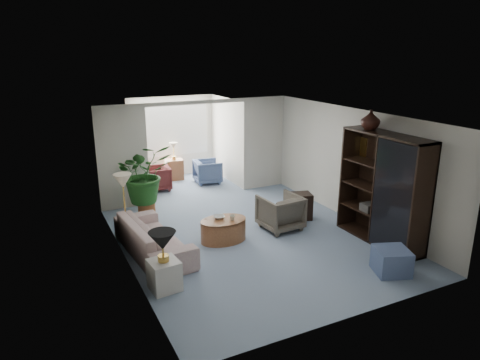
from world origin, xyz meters
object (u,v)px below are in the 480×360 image
end_table (164,275)px  side_table_dark (300,206)px  coffee_cup (232,218)px  plant_pot (147,208)px  ottoman (391,261)px  sunroom_table (174,169)px  wingback_chair (280,212)px  cabinet_urn (371,120)px  sofa (153,237)px  table_lamp (162,241)px  coffee_bowl (219,217)px  sunroom_chair_blue (208,172)px  floor_lamp (123,181)px  entertainment_cabinet (383,189)px  framed_picture (357,147)px  coffee_table (223,230)px  sunroom_chair_maroon (157,178)px

end_table → side_table_dark: side_table_dark is taller
coffee_cup → plant_pot: size_ratio=0.27×
ottoman → sunroom_table: (-1.58, 7.07, 0.08)m
wingback_chair → end_table: bearing=20.0°
cabinet_urn → ottoman: cabinet_urn is taller
sofa → table_lamp: 1.46m
coffee_bowl → cabinet_urn: bearing=-19.4°
cabinet_urn → wingback_chair: bearing=147.6°
wingback_chair → sofa: bearing=-4.8°
table_lamp → cabinet_urn: cabinet_urn is taller
coffee_cup → side_table_dark: size_ratio=0.18×
sunroom_chair_blue → plant_pot: bearing=134.2°
side_table_dark → coffee_cup: bearing=-167.4°
sunroom_table → ottoman: bearing=-77.4°
sofa → cabinet_urn: bearing=-108.1°
sofa → sunroom_table: size_ratio=3.69×
floor_lamp → entertainment_cabinet: entertainment_cabinet is taller
table_lamp → ottoman: (3.66, -1.21, -0.63)m
floor_lamp → wingback_chair: (3.08, -0.86, -0.88)m
plant_pot → framed_picture: bearing=-30.9°
coffee_bowl → framed_picture: bearing=-7.9°
coffee_table → coffee_bowl: coffee_bowl is taller
end_table → table_lamp: table_lamp is taller
floor_lamp → sunroom_chair_maroon: bearing=63.6°
coffee_cup → floor_lamp: bearing=152.6°
plant_pot → sunroom_chair_blue: bearing=37.8°
coffee_table → entertainment_cabinet: entertainment_cabinet is taller
plant_pot → sunroom_table: (1.49, 2.49, 0.14)m
sofa → floor_lamp: bearing=17.0°
ottoman → plant_pot: (-3.07, 4.58, -0.06)m
coffee_bowl → plant_pot: (-0.97, 1.99, -0.32)m
coffee_bowl → sunroom_chair_blue: (1.27, 3.73, -0.14)m
coffee_table → ottoman: coffee_table is taller
framed_picture → cabinet_urn: size_ratio=1.29×
floor_lamp → cabinet_urn: size_ratio=0.93×
sunroom_chair_blue → sunroom_table: (-0.75, 0.75, -0.03)m
end_table → coffee_table: end_table is taller
side_table_dark → entertainment_cabinet: size_ratio=0.27×
end_table → side_table_dark: bearing=23.7°
framed_picture → sofa: 4.65m
entertainment_cabinet → table_lamp: bearing=178.5°
side_table_dark → ottoman: (0.01, -2.81, -0.08)m
table_lamp → coffee_bowl: bearing=41.6°
entertainment_cabinet → sunroom_chair_maroon: size_ratio=3.04×
coffee_cup → ottoman: coffee_cup is taller
coffee_cup → plant_pot: (-1.17, 2.19, -0.34)m
entertainment_cabinet → sunroom_chair_maroon: 6.11m
sunroom_table → sunroom_chair_maroon: bearing=-135.0°
coffee_cup → table_lamp: bearing=-146.1°
sunroom_table → sofa: bearing=-112.6°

